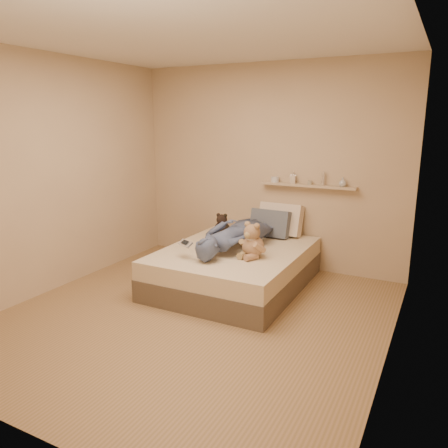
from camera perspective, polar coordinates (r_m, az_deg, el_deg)
The scene contains 10 objects.
room at distance 4.05m, azimuth -4.26°, elevation 5.00°, with size 3.80×3.80×3.80m.
bed at distance 5.10m, azimuth 1.46°, elevation -5.66°, with size 1.50×1.90×0.45m.
game_console at distance 4.66m, azimuth -5.07°, elevation -2.53°, with size 0.20×0.15×0.06m.
teddy_bear at distance 4.68m, azimuth 3.70°, elevation -2.48°, with size 0.31×0.32×0.39m.
dark_plush at distance 5.46m, azimuth -0.26°, elevation -0.41°, with size 0.20×0.20×0.31m.
pillow_cream at distance 5.63m, azimuth 7.37°, elevation 0.58°, with size 0.55×0.16×0.40m, color beige.
pillow_grey at distance 5.54m, azimuth 6.05°, elevation 0.08°, with size 0.50×0.14×0.34m, color slate.
person at distance 5.02m, azimuth 1.70°, elevation -1.19°, with size 0.53×1.45×0.35m, color #4D577A.
wall_shelf at distance 5.53m, azimuth 10.84°, elevation 4.96°, with size 1.20×0.12×0.03m, color tan.
shelf_bottles at distance 5.52m, azimuth 10.79°, elevation 5.71°, with size 0.97×0.11×0.17m.
Camera 1 is at (2.10, -3.41, 1.89)m, focal length 35.00 mm.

